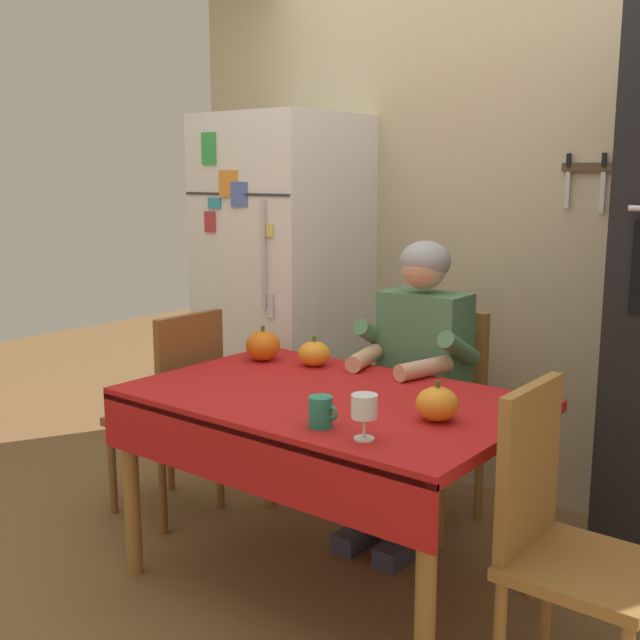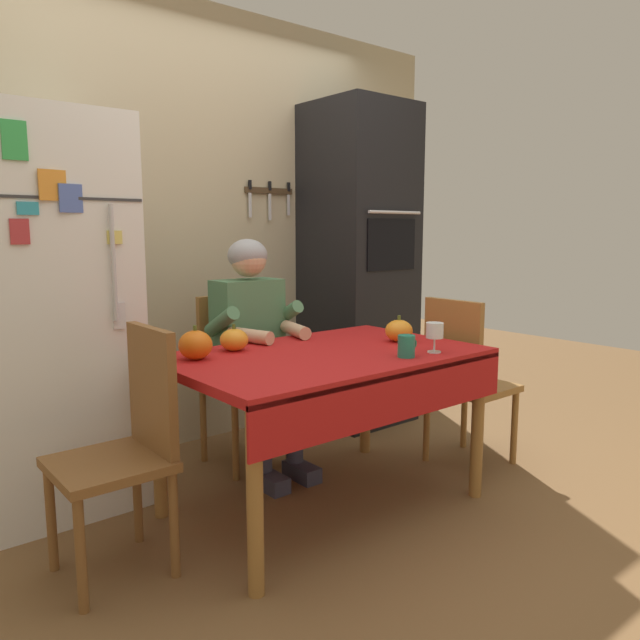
{
  "view_description": "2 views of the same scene",
  "coord_description": "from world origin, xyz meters",
  "px_view_note": "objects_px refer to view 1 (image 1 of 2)",
  "views": [
    {
      "loc": [
        1.64,
        -2.04,
        1.51
      ],
      "look_at": [
        -0.08,
        0.14,
        0.99
      ],
      "focal_mm": 43.85,
      "sensor_mm": 36.0,
      "label": 1
    },
    {
      "loc": [
        -1.73,
        -1.98,
        1.29
      ],
      "look_at": [
        0.1,
        0.25,
        0.86
      ],
      "focal_mm": 33.98,
      "sensor_mm": 36.0,
      "label": 2
    }
  ],
  "objects_px": {
    "chair_behind_person": "(437,406)",
    "dining_table": "(325,418)",
    "seated_person": "(415,364)",
    "chair_left_side": "(176,405)",
    "refrigerator": "(284,295)",
    "pumpkin_small": "(263,346)",
    "coffee_mug": "(321,412)",
    "wine_glass": "(364,408)",
    "pumpkin_medium": "(437,404)",
    "chair_right_side": "(560,534)",
    "pumpkin_large": "(314,354)"
  },
  "relations": [
    {
      "from": "seated_person",
      "to": "wine_glass",
      "type": "bearing_deg",
      "value": -67.57
    },
    {
      "from": "chair_behind_person",
      "to": "coffee_mug",
      "type": "distance_m",
      "value": 1.13
    },
    {
      "from": "dining_table",
      "to": "chair_right_side",
      "type": "height_order",
      "value": "chair_right_side"
    },
    {
      "from": "chair_right_side",
      "to": "pumpkin_medium",
      "type": "bearing_deg",
      "value": 171.37
    },
    {
      "from": "chair_right_side",
      "to": "coffee_mug",
      "type": "distance_m",
      "value": 0.77
    },
    {
      "from": "chair_left_side",
      "to": "wine_glass",
      "type": "bearing_deg",
      "value": -17.07
    },
    {
      "from": "seated_person",
      "to": "chair_left_side",
      "type": "bearing_deg",
      "value": -150.59
    },
    {
      "from": "dining_table",
      "to": "coffee_mug",
      "type": "height_order",
      "value": "coffee_mug"
    },
    {
      "from": "refrigerator",
      "to": "chair_right_side",
      "type": "xyz_separation_m",
      "value": [
        1.85,
        -0.96,
        -0.39
      ]
    },
    {
      "from": "pumpkin_large",
      "to": "chair_behind_person",
      "type": "bearing_deg",
      "value": 57.54
    },
    {
      "from": "chair_left_side",
      "to": "wine_glass",
      "type": "relative_size",
      "value": 6.76
    },
    {
      "from": "pumpkin_medium",
      "to": "seated_person",
      "type": "bearing_deg",
      "value": 126.35
    },
    {
      "from": "refrigerator",
      "to": "pumpkin_small",
      "type": "distance_m",
      "value": 0.76
    },
    {
      "from": "pumpkin_medium",
      "to": "pumpkin_large",
      "type": "bearing_deg",
      "value": 156.92
    },
    {
      "from": "dining_table",
      "to": "chair_left_side",
      "type": "bearing_deg",
      "value": 174.16
    },
    {
      "from": "dining_table",
      "to": "chair_left_side",
      "type": "distance_m",
      "value": 0.92
    },
    {
      "from": "chair_right_side",
      "to": "pumpkin_medium",
      "type": "distance_m",
      "value": 0.53
    },
    {
      "from": "pumpkin_large",
      "to": "pumpkin_small",
      "type": "relative_size",
      "value": 0.88
    },
    {
      "from": "refrigerator",
      "to": "pumpkin_large",
      "type": "xyz_separation_m",
      "value": [
        0.65,
        -0.57,
        -0.11
      ]
    },
    {
      "from": "chair_left_side",
      "to": "coffee_mug",
      "type": "relative_size",
      "value": 8.98
    },
    {
      "from": "pumpkin_large",
      "to": "pumpkin_small",
      "type": "bearing_deg",
      "value": -165.53
    },
    {
      "from": "pumpkin_large",
      "to": "pumpkin_medium",
      "type": "distance_m",
      "value": 0.82
    },
    {
      "from": "pumpkin_medium",
      "to": "pumpkin_small",
      "type": "relative_size",
      "value": 0.92
    },
    {
      "from": "seated_person",
      "to": "chair_behind_person",
      "type": "bearing_deg",
      "value": 90.0
    },
    {
      "from": "chair_behind_person",
      "to": "chair_right_side",
      "type": "bearing_deg",
      "value": -44.2
    },
    {
      "from": "refrigerator",
      "to": "chair_behind_person",
      "type": "bearing_deg",
      "value": -5.4
    },
    {
      "from": "chair_right_side",
      "to": "dining_table",
      "type": "bearing_deg",
      "value": 175.15
    },
    {
      "from": "chair_right_side",
      "to": "chair_left_side",
      "type": "height_order",
      "value": "same"
    },
    {
      "from": "refrigerator",
      "to": "coffee_mug",
      "type": "height_order",
      "value": "refrigerator"
    },
    {
      "from": "chair_behind_person",
      "to": "pumpkin_small",
      "type": "height_order",
      "value": "chair_behind_person"
    },
    {
      "from": "refrigerator",
      "to": "dining_table",
      "type": "relative_size",
      "value": 1.29
    },
    {
      "from": "coffee_mug",
      "to": "wine_glass",
      "type": "bearing_deg",
      "value": -4.2
    },
    {
      "from": "dining_table",
      "to": "pumpkin_medium",
      "type": "relative_size",
      "value": 10.25
    },
    {
      "from": "chair_behind_person",
      "to": "pumpkin_medium",
      "type": "height_order",
      "value": "chair_behind_person"
    },
    {
      "from": "chair_behind_person",
      "to": "dining_table",
      "type": "bearing_deg",
      "value": -90.51
    },
    {
      "from": "seated_person",
      "to": "pumpkin_large",
      "type": "bearing_deg",
      "value": -136.37
    },
    {
      "from": "dining_table",
      "to": "seated_person",
      "type": "distance_m",
      "value": 0.61
    },
    {
      "from": "chair_right_side",
      "to": "pumpkin_medium",
      "type": "xyz_separation_m",
      "value": [
        -0.44,
        0.07,
        0.28
      ]
    },
    {
      "from": "seated_person",
      "to": "pumpkin_medium",
      "type": "bearing_deg",
      "value": -53.65
    },
    {
      "from": "dining_table",
      "to": "coffee_mug",
      "type": "relative_size",
      "value": 13.52
    },
    {
      "from": "chair_left_side",
      "to": "coffee_mug",
      "type": "bearing_deg",
      "value": -18.93
    },
    {
      "from": "pumpkin_large",
      "to": "coffee_mug",
      "type": "bearing_deg",
      "value": -49.86
    },
    {
      "from": "coffee_mug",
      "to": "chair_left_side",
      "type": "bearing_deg",
      "value": 161.07
    },
    {
      "from": "seated_person",
      "to": "pumpkin_small",
      "type": "distance_m",
      "value": 0.64
    },
    {
      "from": "pumpkin_large",
      "to": "refrigerator",
      "type": "bearing_deg",
      "value": 138.83
    },
    {
      "from": "refrigerator",
      "to": "chair_right_side",
      "type": "distance_m",
      "value": 2.12
    },
    {
      "from": "dining_table",
      "to": "wine_glass",
      "type": "xyz_separation_m",
      "value": [
        0.38,
        -0.3,
        0.18
      ]
    },
    {
      "from": "coffee_mug",
      "to": "refrigerator",
      "type": "bearing_deg",
      "value": 134.69
    },
    {
      "from": "chair_behind_person",
      "to": "seated_person",
      "type": "xyz_separation_m",
      "value": [
        -0.0,
        -0.19,
        0.23
      ]
    },
    {
      "from": "dining_table",
      "to": "coffee_mug",
      "type": "bearing_deg",
      "value": -54.05
    }
  ]
}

